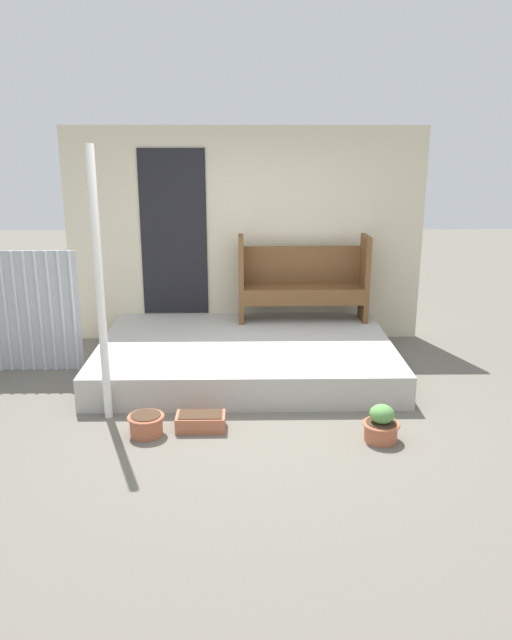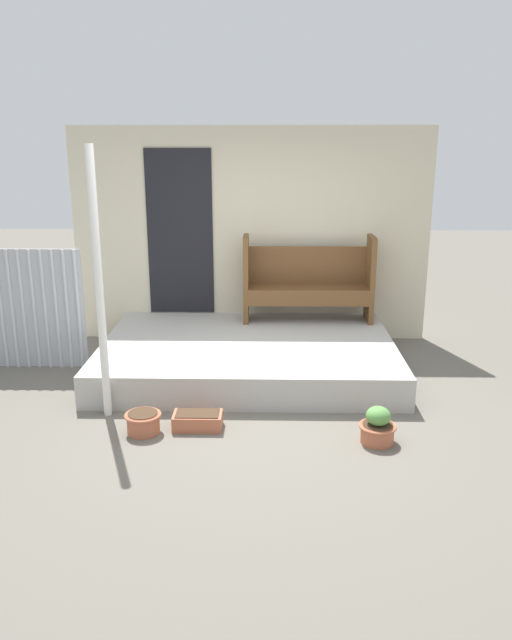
{
  "view_description": "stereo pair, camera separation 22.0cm",
  "coord_description": "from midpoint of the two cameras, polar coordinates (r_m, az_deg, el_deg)",
  "views": [
    {
      "loc": [
        -0.05,
        -5.32,
        2.46
      ],
      "look_at": [
        0.05,
        0.4,
        0.78
      ],
      "focal_mm": 35.0,
      "sensor_mm": 36.0,
      "label": 1
    },
    {
      "loc": [
        0.17,
        -5.32,
        2.46
      ],
      "look_at": [
        0.05,
        0.4,
        0.78
      ],
      "focal_mm": 35.0,
      "sensor_mm": 36.0,
      "label": 2
    }
  ],
  "objects": [
    {
      "name": "support_post",
      "position": [
        5.57,
        -13.06,
        2.92
      ],
      "size": [
        0.07,
        0.07,
        2.41
      ],
      "color": "white",
      "rests_on": "ground_plane"
    },
    {
      "name": "ground_plane",
      "position": [
        5.86,
        0.5,
        -8.46
      ],
      "size": [
        24.0,
        24.0,
        0.0
      ],
      "primitive_type": "plane",
      "color": "#666056"
    },
    {
      "name": "flower_pot_left",
      "position": [
        5.51,
        -9.14,
        -9.17
      ],
      "size": [
        0.32,
        0.32,
        0.19
      ],
      "color": "#B26042",
      "rests_on": "ground_plane"
    },
    {
      "name": "house_wall",
      "position": [
        7.7,
        0.08,
        7.71
      ],
      "size": [
        4.35,
        0.08,
        2.6
      ],
      "color": "beige",
      "rests_on": "ground_plane"
    },
    {
      "name": "planter_box_rect",
      "position": [
        5.55,
        -4.21,
        -9.16
      ],
      "size": [
        0.43,
        0.24,
        0.14
      ],
      "color": "#B26042",
      "rests_on": "ground_plane"
    },
    {
      "name": "bench",
      "position": [
        7.48,
        5.61,
        3.77
      ],
      "size": [
        1.54,
        0.41,
        1.03
      ],
      "rotation": [
        0.0,
        0.0,
        0.01
      ],
      "color": "brown",
      "rests_on": "porch_slab"
    },
    {
      "name": "porch_slab",
      "position": [
        6.84,
        0.21,
        -3.22
      ],
      "size": [
        3.15,
        2.26,
        0.33
      ],
      "color": "#B2AFA8",
      "rests_on": "ground_plane"
    },
    {
      "name": "flower_pot_middle",
      "position": [
        5.38,
        12.23,
        -9.56
      ],
      "size": [
        0.32,
        0.32,
        0.32
      ],
      "color": "#B26042",
      "rests_on": "ground_plane"
    }
  ]
}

